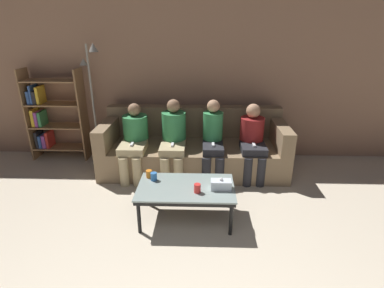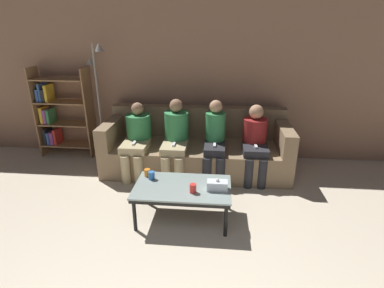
{
  "view_description": "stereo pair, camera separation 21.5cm",
  "coord_description": "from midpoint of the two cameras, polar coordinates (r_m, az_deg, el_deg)",
  "views": [
    {
      "loc": [
        0.12,
        -0.72,
        2.06
      ],
      "look_at": [
        0.0,
        2.79,
        0.67
      ],
      "focal_mm": 28.0,
      "sensor_mm": 36.0,
      "label": 1
    },
    {
      "loc": [
        0.33,
        -0.71,
        2.06
      ],
      "look_at": [
        0.0,
        2.79,
        0.67
      ],
      "focal_mm": 28.0,
      "sensor_mm": 36.0,
      "label": 2
    }
  ],
  "objects": [
    {
      "name": "coffee_table",
      "position": [
        3.34,
        -3.02,
        -8.71
      ],
      "size": [
        1.06,
        0.63,
        0.42
      ],
      "color": "#8C9E99",
      "rests_on": "ground_plane"
    },
    {
      "name": "wall_back",
      "position": [
        4.83,
        -0.79,
        12.55
      ],
      "size": [
        12.0,
        0.06,
        2.6
      ],
      "color": "#9E755B",
      "rests_on": "ground_plane"
    },
    {
      "name": "seated_person_mid_right",
      "position": [
        4.23,
        2.55,
        1.06
      ],
      "size": [
        0.31,
        0.64,
        1.1
      ],
      "color": "#28282D",
      "rests_on": "ground_plane"
    },
    {
      "name": "bookshelf",
      "position": [
        5.36,
        -26.43,
        4.71
      ],
      "size": [
        0.89,
        0.32,
        1.46
      ],
      "color": "#9E754C",
      "rests_on": "ground_plane"
    },
    {
      "name": "standing_lamp",
      "position": [
        4.81,
        -19.57,
        9.21
      ],
      "size": [
        0.31,
        0.26,
        1.83
      ],
      "color": "gray",
      "rests_on": "ground_plane"
    },
    {
      "name": "cup_far_center",
      "position": [
        3.18,
        -0.93,
        -8.46
      ],
      "size": [
        0.07,
        0.07,
        0.1
      ],
      "color": "red",
      "rests_on": "coffee_table"
    },
    {
      "name": "seated_person_right_end",
      "position": [
        4.3,
        10.04,
        0.92
      ],
      "size": [
        0.34,
        0.65,
        1.05
      ],
      "color": "#28282D",
      "rests_on": "ground_plane"
    },
    {
      "name": "seated_person_mid_left",
      "position": [
        4.27,
        -5.0,
        1.38
      ],
      "size": [
        0.34,
        0.71,
        1.1
      ],
      "color": "tan",
      "rests_on": "ground_plane"
    },
    {
      "name": "tissue_box",
      "position": [
        3.25,
        3.66,
        -7.72
      ],
      "size": [
        0.22,
        0.12,
        0.13
      ],
      "color": "silver",
      "rests_on": "coffee_table"
    },
    {
      "name": "seated_person_left_end",
      "position": [
        4.38,
        -12.3,
        1.09
      ],
      "size": [
        0.36,
        0.72,
        1.04
      ],
      "color": "tan",
      "rests_on": "ground_plane"
    },
    {
      "name": "cup_near_right",
      "position": [
        3.46,
        -9.06,
        -6.16
      ],
      "size": [
        0.07,
        0.07,
        0.09
      ],
      "color": "#3372BF",
      "rests_on": "coffee_table"
    },
    {
      "name": "couch",
      "position": [
        4.56,
        -1.06,
        -0.91
      ],
      "size": [
        2.7,
        0.99,
        0.89
      ],
      "color": "#897051",
      "rests_on": "ground_plane"
    },
    {
      "name": "cup_near_left",
      "position": [
        3.53,
        -9.91,
        -5.65
      ],
      "size": [
        0.07,
        0.07,
        0.09
      ],
      "color": "orange",
      "rests_on": "coffee_table"
    }
  ]
}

